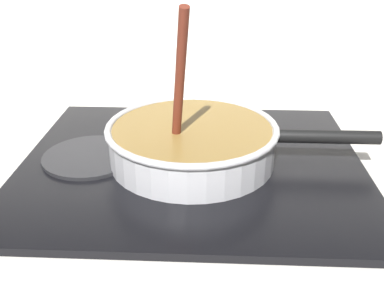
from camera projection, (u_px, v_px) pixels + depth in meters
ground at (141, 278)px, 0.53m from camera, size 2.40×1.60×0.04m
hob_plate at (192, 163)px, 0.74m from camera, size 0.56×0.48×0.01m
burner_ring at (192, 158)px, 0.74m from camera, size 0.20×0.20×0.01m
spare_burner at (90, 156)px, 0.75m from camera, size 0.16×0.16×0.01m
cooking_pan at (193, 141)px, 0.73m from camera, size 0.44×0.28×0.26m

